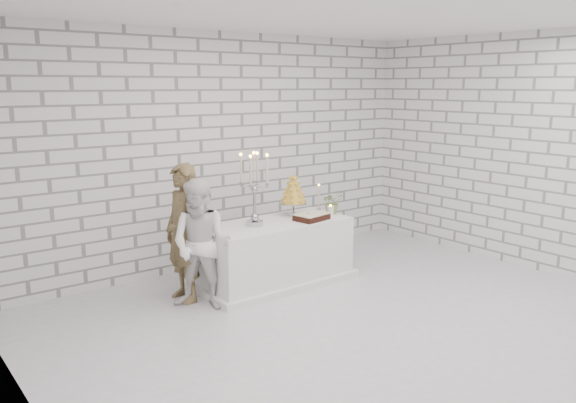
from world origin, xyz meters
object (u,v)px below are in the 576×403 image
object	(u,v)px
cake_table	(275,252)
bride	(202,245)
candelabra	(254,189)
croquembouche	(293,195)
groom	(183,233)

from	to	relation	value
cake_table	bride	size ratio (longest dim) A/B	1.30
candelabra	croquembouche	bearing A→B (deg)	11.52
bride	croquembouche	bearing A→B (deg)	61.52
bride	croquembouche	xyz separation A→B (m)	(1.46, 0.31, 0.32)
cake_table	groom	world-z (taller)	groom
bride	groom	bearing A→B (deg)	146.97
groom	candelabra	xyz separation A→B (m)	(0.83, -0.15, 0.42)
candelabra	croquembouche	distance (m)	0.71
cake_table	bride	world-z (taller)	bride
bride	candelabra	bearing A→B (deg)	61.89
cake_table	candelabra	bearing A→B (deg)	179.21
candelabra	croquembouche	xyz separation A→B (m)	(0.67, 0.14, -0.17)
groom	bride	size ratio (longest dim) A/B	1.09
cake_table	candelabra	size ratio (longest dim) A/B	2.10
bride	candelabra	world-z (taller)	candelabra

